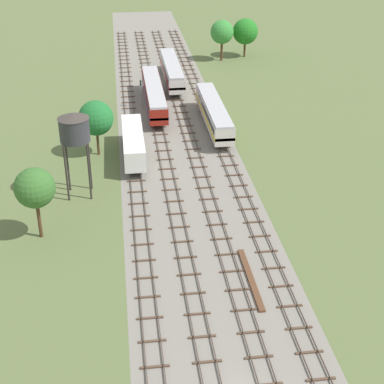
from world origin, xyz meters
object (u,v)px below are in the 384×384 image
passenger_coach_left_mid (154,93)px  diesel_railcar_centre_left_midfar (172,70)px  diesel_railcar_centre_near (214,112)px  water_tower (74,129)px  freight_boxcar_far_left_nearest (133,142)px  signal_post_nearest (141,90)px

passenger_coach_left_mid → diesel_railcar_centre_left_midfar: 13.65m
diesel_railcar_centre_near → water_tower: water_tower is taller
freight_boxcar_far_left_nearest → water_tower: (-7.01, -9.75, 6.23)m
diesel_railcar_centre_near → freight_boxcar_far_left_nearest: bearing=-142.9°
diesel_railcar_centre_left_midfar → passenger_coach_left_mid: bearing=-108.3°
freight_boxcar_far_left_nearest → diesel_railcar_centre_left_midfar: (8.55, 32.69, 0.15)m
diesel_railcar_centre_near → signal_post_nearest: bearing=135.4°
freight_boxcar_far_left_nearest → diesel_railcar_centre_left_midfar: bearing=75.3°
passenger_coach_left_mid → diesel_railcar_centre_left_midfar: size_ratio=1.07×
diesel_railcar_centre_near → signal_post_nearest: (-10.70, 10.57, 0.52)m
freight_boxcar_far_left_nearest → diesel_railcar_centre_left_midfar: size_ratio=0.68×
freight_boxcar_far_left_nearest → signal_post_nearest: bearing=84.0°
freight_boxcar_far_left_nearest → passenger_coach_left_mid: passenger_coach_left_mid is taller
diesel_railcar_centre_near → passenger_coach_left_mid: same height
diesel_railcar_centre_left_midfar → signal_post_nearest: size_ratio=4.21×
freight_boxcar_far_left_nearest → passenger_coach_left_mid: 20.20m
freight_boxcar_far_left_nearest → signal_post_nearest: 20.39m
diesel_railcar_centre_near → diesel_railcar_centre_left_midfar: (-4.28, 23.00, 0.00)m
passenger_coach_left_mid → signal_post_nearest: signal_post_nearest is taller
signal_post_nearest → passenger_coach_left_mid: bearing=-13.8°
diesel_railcar_centre_left_midfar → water_tower: size_ratio=1.95×
passenger_coach_left_mid → water_tower: (-11.28, -29.48, 6.07)m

